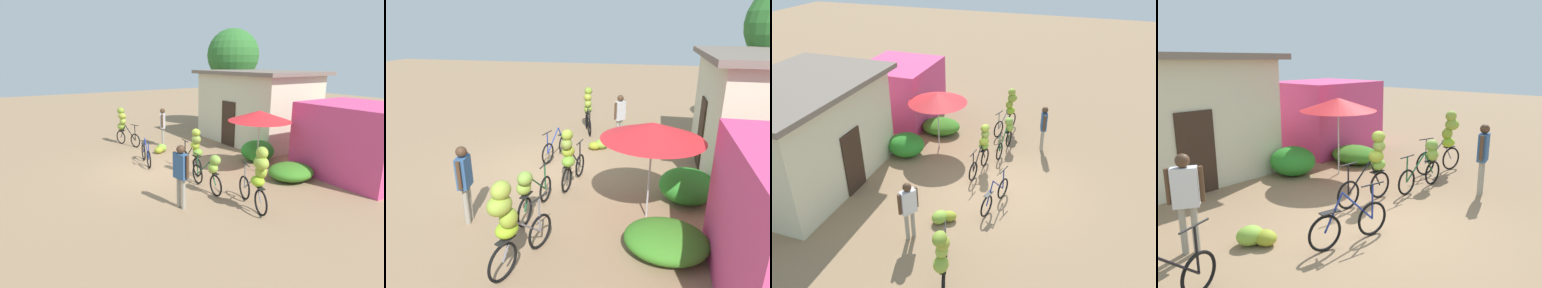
{
  "view_description": "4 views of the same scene",
  "coord_description": "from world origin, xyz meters",
  "views": [
    {
      "loc": [
        9.58,
        -4.59,
        3.71
      ],
      "look_at": [
        1.07,
        0.72,
        1.11
      ],
      "focal_mm": 29.74,
      "sensor_mm": 36.0,
      "label": 1
    },
    {
      "loc": [
        8.24,
        2.88,
        3.89
      ],
      "look_at": [
        0.52,
        1.01,
        1.06
      ],
      "focal_mm": 30.48,
      "sensor_mm": 36.0,
      "label": 2
    },
    {
      "loc": [
        -9.9,
        -2.21,
        7.07
      ],
      "look_at": [
        0.18,
        1.29,
        1.27
      ],
      "focal_mm": 36.33,
      "sensor_mm": 36.0,
      "label": 3
    },
    {
      "loc": [
        -5.39,
        -4.01,
        3.16
      ],
      "look_at": [
        1.0,
        1.66,
        1.19
      ],
      "focal_mm": 34.57,
      "sensor_mm": 36.0,
      "label": 4
    }
  ],
  "objects": [
    {
      "name": "ground_plane",
      "position": [
        0.0,
        0.0,
        0.0
      ],
      "size": [
        60.0,
        60.0,
        0.0
      ],
      "primitive_type": "plane",
      "color": "#947455"
    },
    {
      "name": "building_low",
      "position": [
        -1.5,
        5.87,
        1.67
      ],
      "size": [
        5.5,
        3.73,
        3.31
      ],
      "color": "beige",
      "rests_on": "ground"
    },
    {
      "name": "shop_pink",
      "position": [
        3.86,
        5.4,
        1.2
      ],
      "size": [
        3.2,
        2.8,
        2.4
      ],
      "primitive_type": "cube",
      "color": "#D8417E",
      "rests_on": "ground"
    },
    {
      "name": "tree_behind_building",
      "position": [
        -4.86,
        7.12,
        4.02
      ],
      "size": [
        2.89,
        2.89,
        5.5
      ],
      "color": "brown",
      "rests_on": "ground"
    },
    {
      "name": "hedge_bush_front_left",
      "position": [
        0.96,
        3.75,
        0.4
      ],
      "size": [
        1.22,
        1.28,
        0.8
      ],
      "primitive_type": "ellipsoid",
      "color": "#2D8B2A",
      "rests_on": "ground"
    },
    {
      "name": "hedge_bush_front_right",
      "position": [
        3.03,
        3.26,
        0.27
      ],
      "size": [
        1.31,
        1.53,
        0.54
      ],
      "primitive_type": "ellipsoid",
      "color": "#3B8124",
      "rests_on": "ground"
    },
    {
      "name": "market_umbrella",
      "position": [
        1.88,
        2.87,
        1.96
      ],
      "size": [
        2.11,
        2.11,
        2.14
      ],
      "color": "beige",
      "rests_on": "ground"
    },
    {
      "name": "bicycle_leftmost",
      "position": [
        -4.17,
        0.29,
        0.98
      ],
      "size": [
        1.57,
        0.61,
        1.69
      ],
      "color": "black",
      "rests_on": "ground"
    },
    {
      "name": "bicycle_near_pile",
      "position": [
        -0.93,
        -0.05,
        0.36
      ],
      "size": [
        1.63,
        0.42,
        1.0
      ],
      "color": "black",
      "rests_on": "ground"
    },
    {
      "name": "bicycle_center_loaded",
      "position": [
        0.96,
        0.9,
        0.9
      ],
      "size": [
        1.6,
        0.43,
        1.6
      ],
      "color": "black",
      "rests_on": "ground"
    },
    {
      "name": "bicycle_by_shop",
      "position": [
        2.53,
        0.44,
        0.69
      ],
      "size": [
        1.7,
        0.39,
        1.19
      ],
      "color": "black",
      "rests_on": "ground"
    },
    {
      "name": "bicycle_rightmost",
      "position": [
        4.14,
        0.75,
        1.0
      ],
      "size": [
        1.6,
        0.65,
        1.74
      ],
      "color": "black",
      "rests_on": "ground"
    },
    {
      "name": "banana_pile_on_ground",
      "position": [
        -2.07,
        1.12,
        0.16
      ],
      "size": [
        0.69,
        0.74,
        0.34
      ],
      "color": "olive",
      "rests_on": "ground"
    },
    {
      "name": "person_vendor",
      "position": [
        -2.95,
        1.69,
        1.05
      ],
      "size": [
        0.5,
        0.38,
        1.71
      ],
      "color": "gray",
      "rests_on": "ground"
    },
    {
      "name": "person_bystander",
      "position": [
        2.94,
        -0.78,
        1.04
      ],
      "size": [
        0.57,
        0.28,
        1.7
      ],
      "color": "gray",
      "rests_on": "ground"
    }
  ]
}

